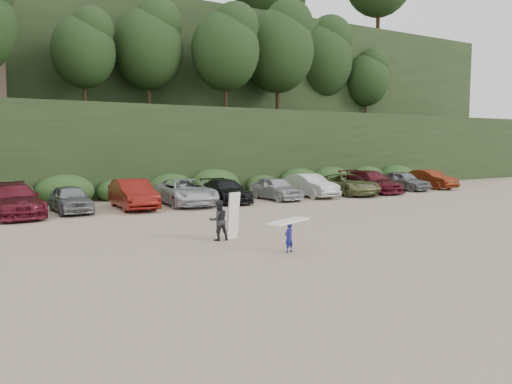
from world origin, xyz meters
TOP-DOWN VIEW (x-y plane):
  - ground at (0.00, 0.00)m, footprint 120.00×120.00m
  - hillside_backdrop at (-0.26, 35.93)m, footprint 90.00×41.50m
  - parked_cars at (1.39, 9.99)m, footprint 39.82×5.70m
  - child_surfer at (-1.99, -3.16)m, footprint 1.78×1.10m
  - adult_surfer at (-2.98, -0.26)m, footprint 1.20×0.63m

SIDE VIEW (x-z plane):
  - ground at x=0.00m, z-range 0.00..0.00m
  - child_surfer at x=-1.99m, z-range 0.19..1.22m
  - parked_cars at x=1.39m, z-range -0.05..1.52m
  - adult_surfer at x=-2.98m, z-range -0.12..1.59m
  - hillside_backdrop at x=-0.26m, z-range -2.78..25.22m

